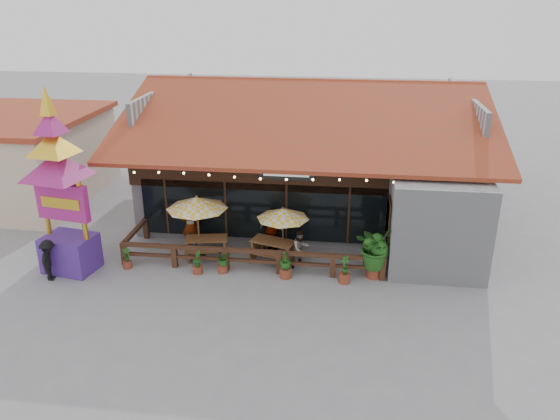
# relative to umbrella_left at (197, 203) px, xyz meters

# --- Properties ---
(ground) EXTENTS (100.00, 100.00, 0.00)m
(ground) POSITION_rel_umbrella_left_xyz_m (3.83, -0.60, -2.23)
(ground) COLOR gray
(ground) RESTS_ON ground
(restaurant_building) EXTENTS (15.50, 14.73, 6.09)m
(restaurant_building) POSITION_rel_umbrella_left_xyz_m (4.09, 6.01, -0.02)
(restaurant_building) COLOR #BABABF
(restaurant_building) RESTS_ON ground
(patio_railing) EXTENTS (10.00, 2.60, 0.92)m
(patio_railing) POSITION_rel_umbrella_left_xyz_m (1.57, -0.87, -1.61)
(patio_railing) COLOR #4A271A
(patio_railing) RESTS_ON ground
(neighbor_building) EXTENTS (8.40, 8.40, 4.22)m
(neighbor_building) POSITION_rel_umbrella_left_xyz_m (-11.17, 5.40, -0.09)
(neighbor_building) COLOR beige
(neighbor_building) RESTS_ON ground
(umbrella_left) EXTENTS (2.82, 2.82, 2.55)m
(umbrella_left) POSITION_rel_umbrella_left_xyz_m (0.00, 0.00, 0.00)
(umbrella_left) COLOR brown
(umbrella_left) RESTS_ON ground
(umbrella_right) EXTENTS (2.09, 2.09, 2.18)m
(umbrella_right) POSITION_rel_umbrella_left_xyz_m (3.32, 0.15, -0.33)
(umbrella_right) COLOR brown
(umbrella_right) RESTS_ON ground
(picnic_table_left) EXTENTS (1.85, 1.67, 0.78)m
(picnic_table_left) POSITION_rel_umbrella_left_xyz_m (0.30, -0.00, -1.70)
(picnic_table_left) COLOR brown
(picnic_table_left) RESTS_ON ground
(picnic_table_right) EXTENTS (2.05, 1.89, 0.81)m
(picnic_table_right) POSITION_rel_umbrella_left_xyz_m (2.96, -0.00, -1.68)
(picnic_table_right) COLOR brown
(picnic_table_right) RESTS_ON ground
(thai_sign_tower) EXTENTS (3.17, 3.17, 7.43)m
(thai_sign_tower) POSITION_rel_umbrella_left_xyz_m (-4.47, -1.77, 1.70)
(thai_sign_tower) COLOR #49258A
(thai_sign_tower) RESTS_ON ground
(tropical_plant) EXTENTS (1.97, 1.98, 2.07)m
(tropical_plant) POSITION_rel_umbrella_left_xyz_m (6.83, -0.92, -1.04)
(tropical_plant) COLOR brown
(tropical_plant) RESTS_ON ground
(diner_a) EXTENTS (0.77, 0.58, 1.92)m
(diner_a) POSITION_rel_umbrella_left_xyz_m (-0.53, 0.67, -1.27)
(diner_a) COLOR #321B10
(diner_a) RESTS_ON ground
(diner_b) EXTENTS (0.93, 0.90, 1.51)m
(diner_b) POSITION_rel_umbrella_left_xyz_m (4.07, -0.44, -1.47)
(diner_b) COLOR #321B10
(diner_b) RESTS_ON ground
(diner_c) EXTENTS (1.15, 0.80, 1.81)m
(diner_c) POSITION_rel_umbrella_left_xyz_m (2.80, 0.83, -1.32)
(diner_c) COLOR #321B10
(diner_c) RESTS_ON ground
(pedestrian) EXTENTS (0.73, 1.09, 1.56)m
(pedestrian) POSITION_rel_umbrella_left_xyz_m (-4.86, -2.59, -1.45)
(pedestrian) COLOR black
(pedestrian) RESTS_ON ground
(planter_a) EXTENTS (0.36, 0.34, 0.84)m
(planter_a) POSITION_rel_umbrella_left_xyz_m (-2.44, -1.40, -1.88)
(planter_a) COLOR brown
(planter_a) RESTS_ON ground
(planter_b) EXTENTS (0.37, 0.37, 0.90)m
(planter_b) POSITION_rel_umbrella_left_xyz_m (0.31, -1.48, -1.82)
(planter_b) COLOR brown
(planter_b) RESTS_ON ground
(planter_c) EXTENTS (0.72, 0.70, 0.91)m
(planter_c) POSITION_rel_umbrella_left_xyz_m (1.22, -1.28, -1.72)
(planter_c) COLOR brown
(planter_c) RESTS_ON ground
(planter_d) EXTENTS (0.58, 0.58, 1.09)m
(planter_d) POSITION_rel_umbrella_left_xyz_m (3.61, -1.38, -1.70)
(planter_d) COLOR brown
(planter_d) RESTS_ON ground
(planter_e) EXTENTS (0.43, 0.45, 1.05)m
(planter_e) POSITION_rel_umbrella_left_xyz_m (5.76, -1.48, -1.79)
(planter_e) COLOR brown
(planter_e) RESTS_ON ground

